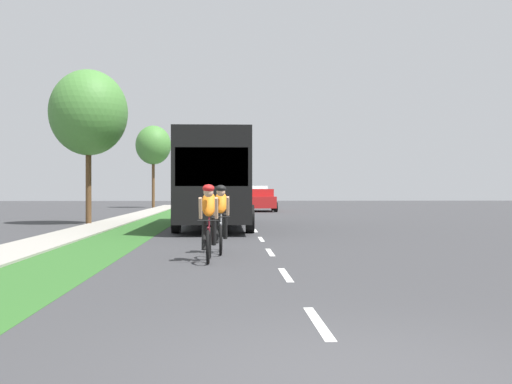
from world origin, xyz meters
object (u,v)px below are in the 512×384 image
at_px(sedan_red, 261,200).
at_px(bus_black, 215,177).
at_px(cyclist_lead, 209,222).
at_px(pickup_blue, 219,196).
at_px(street_tree_near, 88,113).
at_px(street_tree_far, 153,145).
at_px(suv_white, 257,196).
at_px(cyclist_trailing, 221,218).

bearing_deg(sedan_red, bus_black, -98.81).
relative_size(cyclist_lead, pickup_blue, 0.34).
relative_size(sedan_red, street_tree_near, 0.66).
xyz_separation_m(pickup_blue, street_tree_far, (-5.25, -10.12, 4.25)).
bearing_deg(suv_white, sedan_red, -90.56).
height_order(bus_black, sedan_red, bus_black).
distance_m(bus_black, sedan_red, 18.35).
height_order(cyclist_trailing, street_tree_far, street_tree_far).
distance_m(cyclist_lead, bus_black, 12.45).
relative_size(bus_black, suv_white, 2.47).
height_order(cyclist_lead, street_tree_near, street_tree_near).
relative_size(street_tree_near, street_tree_far, 0.98).
bearing_deg(cyclist_lead, suv_white, 85.97).
distance_m(bus_black, suv_white, 27.46).
bearing_deg(bus_black, suv_white, 83.94).
relative_size(sedan_red, street_tree_far, 0.64).
xyz_separation_m(street_tree_near, street_tree_far, (-0.14, 25.11, 0.36)).
height_order(bus_black, pickup_blue, bus_black).
height_order(sedan_red, street_tree_far, street_tree_far).
distance_m(suv_white, pickup_blue, 10.34).
height_order(pickup_blue, street_tree_far, street_tree_far).
bearing_deg(suv_white, cyclist_trailing, -93.86).
distance_m(bus_black, street_tree_far, 27.75).
bearing_deg(suv_white, cyclist_lead, -94.03).
xyz_separation_m(cyclist_lead, suv_white, (2.80, 39.69, 0.14)).
xyz_separation_m(cyclist_lead, street_tree_near, (-5.49, 14.30, 3.91)).
height_order(suv_white, street_tree_near, street_tree_near).
bearing_deg(pickup_blue, cyclist_trailing, -89.27).
bearing_deg(street_tree_far, cyclist_trailing, -81.17).
distance_m(cyclist_trailing, pickup_blue, 47.83).
distance_m(cyclist_trailing, street_tree_far, 38.40).
xyz_separation_m(cyclist_trailing, sedan_red, (2.47, 28.79, -0.04)).
height_order(sedan_red, pickup_blue, pickup_blue).
height_order(cyclist_trailing, bus_black, bus_black).
distance_m(cyclist_lead, pickup_blue, 49.53).
xyz_separation_m(bus_black, sedan_red, (2.81, 18.09, -1.21)).
xyz_separation_m(cyclist_trailing, bus_black, (-0.33, 10.70, 1.17)).
xyz_separation_m(bus_black, street_tree_near, (-5.39, 1.90, 2.74)).
relative_size(cyclist_trailing, suv_white, 0.37).
bearing_deg(suv_white, pickup_blue, 107.89).
bearing_deg(street_tree_far, sedan_red, -46.94).
height_order(cyclist_lead, sedan_red, cyclist_lead).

